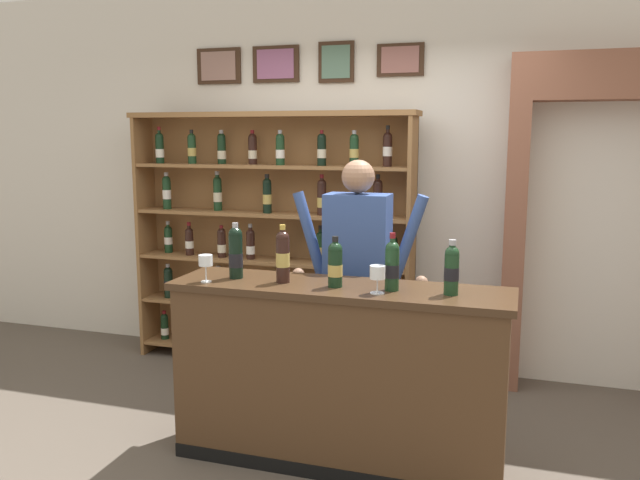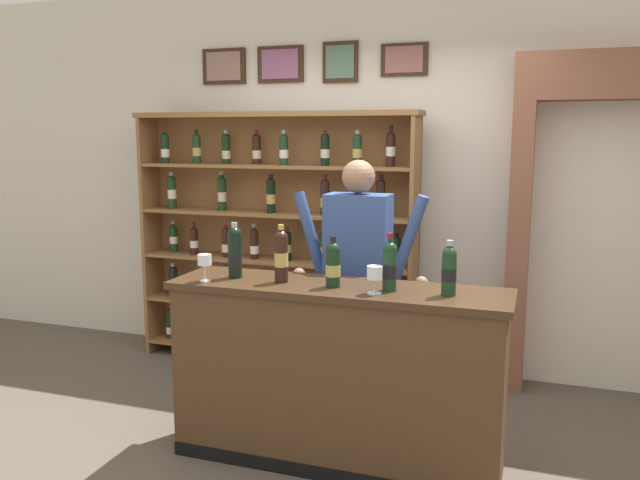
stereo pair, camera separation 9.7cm
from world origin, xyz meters
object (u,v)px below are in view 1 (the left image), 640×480
Objects in this scene: tasting_bottle_riserva at (236,252)px; tasting_bottle_vin_santo at (452,269)px; tasting_bottle_brunello at (283,255)px; wine_shelf at (272,233)px; tasting_bottle_rosso at (335,264)px; shopkeeper at (357,265)px; wine_glass_left at (377,274)px; wine_glass_spare at (206,261)px; tasting_bottle_bianco at (392,265)px; tasting_counter at (339,375)px.

tasting_bottle_vin_santo is at bearing -1.19° from tasting_bottle_riserva.
wine_shelf is at bearing 114.15° from tasting_bottle_brunello.
tasting_bottle_brunello reaches higher than tasting_bottle_rosso.
wine_glass_left is (0.27, -0.63, 0.09)m from shopkeeper.
tasting_bottle_brunello is at bearing -118.14° from shopkeeper.
wine_glass_spare is (-0.72, -0.11, -0.01)m from tasting_bottle_rosso.
tasting_bottle_brunello is 0.43m from wine_glass_spare.
shopkeeper is 11.45× the size of wine_glass_left.
wine_shelf is at bearing 128.38° from wine_glass_left.
tasting_bottle_vin_santo is 1.34m from wine_glass_spare.
wine_glass_spare is (-0.70, -0.67, 0.11)m from shopkeeper.
tasting_bottle_bianco reaches higher than wine_glass_spare.
wine_shelf reaches higher than tasting_bottle_brunello.
wine_glass_left is (0.56, -0.09, -0.05)m from tasting_bottle_brunello.
shopkeeper is 0.84m from tasting_bottle_vin_santo.
tasting_bottle_brunello is (-0.29, -0.54, 0.14)m from shopkeeper.
tasting_bottle_brunello is 0.57m from wine_glass_left.
tasting_bottle_brunello is at bearing 177.36° from tasting_bottle_rosso.
tasting_bottle_riserva is 0.91m from tasting_bottle_bianco.
tasting_bottle_riserva is at bearing -76.33° from wine_shelf.
tasting_counter is 1.11× the size of shopkeeper.
wine_glass_spare is at bearing -168.72° from tasting_counter.
wine_shelf is 7.49× the size of tasting_bottle_bianco.
wine_glass_left is at bearing -165.97° from tasting_bottle_vin_santo.
wine_shelf is 1.43m from tasting_bottle_riserva.
tasting_bottle_riserva is 1.12× the size of tasting_bottle_vin_santo.
tasting_bottle_vin_santo is at bearing -42.19° from wine_shelf.
tasting_bottle_vin_santo is (1.56, -1.41, 0.09)m from wine_shelf.
tasting_bottle_bianco is at bearing -0.09° from tasting_bottle_brunello.
tasting_bottle_vin_santo is at bearing 5.35° from wine_glass_spare.
shopkeeper is at bearing 91.80° from tasting_bottle_rosso.
tasting_bottle_brunello is 1.17× the size of tasting_bottle_rosso.
tasting_bottle_brunello is 1.05× the size of tasting_bottle_bianco.
wine_shelf reaches higher than tasting_bottle_vin_santo.
tasting_bottle_vin_santo reaches higher than tasting_bottle_rosso.
tasting_bottle_riserva reaches higher than wine_glass_spare.
wine_shelf is 1.77m from tasting_counter.
wine_shelf is at bearing 98.21° from wine_glass_spare.
tasting_bottle_bianco is at bearing -59.02° from shopkeeper.
wine_shelf is 1.71m from tasting_bottle_rosso.
tasting_bottle_bianco is at bearing -48.53° from wine_shelf.
tasting_bottle_riserva is 0.19m from wine_glass_spare.
wine_glass_left is (-0.37, -0.09, -0.03)m from tasting_bottle_vin_santo.
tasting_counter is at bearing -86.76° from shopkeeper.
tasting_bottle_rosso reaches higher than wine_glass_spare.
tasting_counter is 0.98m from wine_glass_spare.
wine_shelf is at bearing 136.68° from shopkeeper.
shopkeeper is 5.28× the size of tasting_bottle_riserva.
tasting_bottle_riserva is (-0.58, -0.52, 0.14)m from shopkeeper.
tasting_bottle_rosso is 1.88× the size of wine_glass_left.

